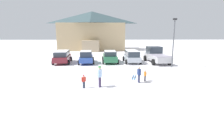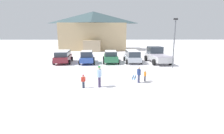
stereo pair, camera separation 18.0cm
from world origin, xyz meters
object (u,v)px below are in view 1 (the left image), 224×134
Objects in this scene: parked_silver_wagon at (132,56)px; parked_green_coupe at (110,56)px; skier_child_in_orange_jacket at (145,75)px; pickup_truck at (156,55)px; parked_blue_hatchback at (86,57)px; skier_adult_in_blue_parka at (100,75)px; parked_maroon_van at (62,56)px; ski_lodge at (92,30)px; skier_child_in_red_jacket at (84,81)px; pair_of_skis at (134,77)px; skier_teen_in_navy_coat at (139,74)px; lamp_post at (174,40)px.

parked_green_coupe is at bearing 178.66° from parked_silver_wagon.
pickup_truck is at bearing 69.48° from skier_child_in_orange_jacket.
parked_green_coupe is 4.78× the size of skier_child_in_orange_jacket.
parked_blue_hatchback is 10.76m from skier_adult_in_blue_parka.
parked_silver_wagon is at bearing 1.51° from parked_maroon_van.
ski_lodge is 18.95m from parked_green_coupe.
pair_of_skis is at bearing 35.03° from skier_child_in_red_jacket.
skier_child_in_orange_jacket reaches higher than pair_of_skis.
skier_adult_in_blue_parka is (3.05, -29.23, -3.53)m from ski_lodge.
ski_lodge reaches higher than skier_teen_in_navy_coat.
skier_teen_in_navy_coat is at bearing -94.16° from parked_silver_wagon.
parked_maroon_van reaches higher than skier_teen_in_navy_coat.
skier_teen_in_navy_coat is (5.57, -9.41, -0.05)m from parked_blue_hatchback.
pair_of_skis is (5.41, -7.72, -0.83)m from parked_blue_hatchback.
skier_adult_in_blue_parka reaches higher than skier_child_in_orange_jacket.
lamp_post is at bearing -62.37° from ski_lodge.
skier_adult_in_blue_parka is at bearing -77.55° from parked_blue_hatchback.
pickup_truck reaches higher than parked_blue_hatchback.
parked_maroon_van is at bearing -97.87° from ski_lodge.
ski_lodge is 19.00m from parked_maroon_van.
parked_silver_wagon reaches higher than parked_maroon_van.
ski_lodge is 2.70× the size of lamp_post.
ski_lodge is 14.82× the size of skier_child_in_red_jacket.
pickup_truck is (3.39, -0.12, 0.08)m from parked_silver_wagon.
lamp_post is at bearing 51.00° from skier_teen_in_navy_coat.
skier_child_in_orange_jacket is (3.87, 1.54, -0.38)m from skier_adult_in_blue_parka.
skier_adult_in_blue_parka is at bearing 10.94° from skier_child_in_red_jacket.
skier_child_in_red_jacket is (-2.14, -11.30, -0.24)m from parked_green_coupe.
parked_maroon_van is at bearing 175.99° from parked_blue_hatchback.
parked_silver_wagon is (9.58, 0.25, 0.01)m from parked_maroon_van.
skier_teen_in_navy_coat is at bearing -144.78° from skier_child_in_orange_jacket.
pickup_truck is 14.04m from skier_child_in_red_jacket.
skier_child_in_orange_jacket is at bearing 21.71° from skier_adult_in_blue_parka.
parked_green_coupe is at bearing 85.21° from skier_adult_in_blue_parka.
parked_blue_hatchback is at bearing 95.86° from skier_child_in_red_jacket.
skier_adult_in_blue_parka is at bearing -94.79° from parked_green_coupe.
pickup_truck reaches higher than skier_child_in_orange_jacket.
skier_child_in_red_jacket is 0.74× the size of skier_teen_in_navy_coat.
parked_blue_hatchback is at bearing 102.45° from skier_adult_in_blue_parka.
skier_child_in_orange_jacket is (6.19, -8.97, -0.29)m from parked_blue_hatchback.
pair_of_skis is (-0.78, 1.25, -0.54)m from skier_child_in_orange_jacket.
lamp_post reaches higher than skier_teen_in_navy_coat.
parked_maroon_van is 2.82× the size of pair_of_skis.
lamp_post reaches higher than skier_child_in_red_jacket.
parked_blue_hatchback is 3.11× the size of skier_teen_in_navy_coat.
skier_child_in_red_jacket is 5.39m from skier_child_in_orange_jacket.
skier_child_in_red_jacket is at bearing -163.32° from skier_teen_in_navy_coat.
lamp_post is (11.42, -21.81, -1.24)m from ski_lodge.
parked_blue_hatchback is 4.43× the size of skier_child_in_orange_jacket.
skier_adult_in_blue_parka is (5.61, -10.74, 0.04)m from parked_maroon_van.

